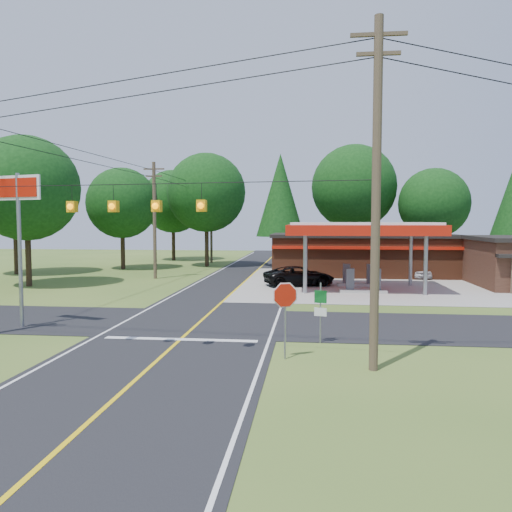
# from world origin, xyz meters

# --- Properties ---
(ground) EXTENTS (120.00, 120.00, 0.00)m
(ground) POSITION_xyz_m (0.00, 0.00, 0.00)
(ground) COLOR #3D5D20
(ground) RESTS_ON ground
(main_highway) EXTENTS (8.00, 120.00, 0.02)m
(main_highway) POSITION_xyz_m (0.00, 0.00, 0.01)
(main_highway) COLOR black
(main_highway) RESTS_ON ground
(cross_road) EXTENTS (70.00, 7.00, 0.02)m
(cross_road) POSITION_xyz_m (0.00, 0.00, 0.01)
(cross_road) COLOR black
(cross_road) RESTS_ON ground
(lane_center_yellow) EXTENTS (0.15, 110.00, 0.00)m
(lane_center_yellow) POSITION_xyz_m (0.00, 0.00, 0.03)
(lane_center_yellow) COLOR yellow
(lane_center_yellow) RESTS_ON main_highway
(gas_canopy) EXTENTS (10.60, 7.40, 4.88)m
(gas_canopy) POSITION_xyz_m (9.00, 13.00, 4.27)
(gas_canopy) COLOR gray
(gas_canopy) RESTS_ON ground
(convenience_store) EXTENTS (16.40, 7.55, 3.80)m
(convenience_store) POSITION_xyz_m (10.00, 22.98, 1.92)
(convenience_store) COLOR brown
(convenience_store) RESTS_ON ground
(utility_pole_near_right) EXTENTS (1.80, 0.30, 11.50)m
(utility_pole_near_right) POSITION_xyz_m (7.50, -7.00, 5.96)
(utility_pole_near_right) COLOR #473828
(utility_pole_near_right) RESTS_ON ground
(utility_pole_far_left) EXTENTS (1.80, 0.30, 10.00)m
(utility_pole_far_left) POSITION_xyz_m (-8.00, 18.00, 5.20)
(utility_pole_far_left) COLOR #473828
(utility_pole_far_left) RESTS_ON ground
(utility_pole_north) EXTENTS (0.30, 0.30, 9.50)m
(utility_pole_north) POSITION_xyz_m (-6.50, 35.00, 4.75)
(utility_pole_north) COLOR #473828
(utility_pole_north) RESTS_ON ground
(overhead_beacons) EXTENTS (17.04, 2.04, 1.03)m
(overhead_beacons) POSITION_xyz_m (-1.00, -6.00, 6.21)
(overhead_beacons) COLOR black
(overhead_beacons) RESTS_ON ground
(treeline_backdrop) EXTENTS (70.27, 51.59, 13.30)m
(treeline_backdrop) POSITION_xyz_m (0.82, 24.01, 7.49)
(treeline_backdrop) COLOR #332316
(treeline_backdrop) RESTS_ON ground
(suv_car) EXTENTS (6.87, 6.87, 1.50)m
(suv_car) POSITION_xyz_m (4.50, 14.50, 0.75)
(suv_car) COLOR black
(suv_car) RESTS_ON ground
(sedan_car) EXTENTS (4.31, 4.31, 1.28)m
(sedan_car) POSITION_xyz_m (15.04, 21.00, 0.64)
(sedan_car) COLOR silver
(sedan_car) RESTS_ON ground
(big_stop_sign) EXTENTS (2.58, 0.80, 7.15)m
(big_stop_sign) POSITION_xyz_m (-8.00, -2.01, 5.35)
(big_stop_sign) COLOR gray
(big_stop_sign) RESTS_ON ground
(octagonal_stop_sign) EXTENTS (0.89, 0.41, 2.80)m
(octagonal_stop_sign) POSITION_xyz_m (4.50, -6.01, 2.11)
(octagonal_stop_sign) COLOR gray
(octagonal_stop_sign) RESTS_ON ground
(route_sign_post) EXTENTS (0.50, 0.16, 2.48)m
(route_sign_post) POSITION_xyz_m (5.80, -3.52, 1.49)
(route_sign_post) COLOR gray
(route_sign_post) RESTS_ON ground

